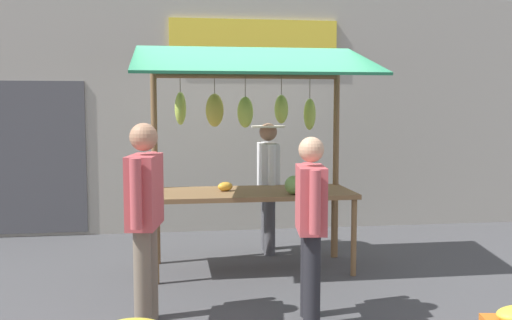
% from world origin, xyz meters
% --- Properties ---
extents(ground_plane, '(40.00, 40.00, 0.00)m').
position_xyz_m(ground_plane, '(0.00, 0.00, 0.00)').
color(ground_plane, '#424244').
extents(street_backdrop, '(9.00, 0.30, 3.40)m').
position_xyz_m(street_backdrop, '(0.06, -2.20, 1.70)').
color(street_backdrop, '#9E998E').
rests_on(street_backdrop, ground).
extents(market_stall, '(2.50, 1.46, 2.50)m').
position_xyz_m(market_stall, '(-0.01, -0.04, 1.56)').
color(market_stall, brown).
rests_on(market_stall, ground).
extents(vendor_with_sunhat, '(0.41, 0.69, 1.60)m').
position_xyz_m(vendor_with_sunhat, '(-0.30, -0.75, 0.94)').
color(vendor_with_sunhat, '#4C4C51').
rests_on(vendor_with_sunhat, ground).
extents(shopper_in_grey_tee, '(0.28, 0.67, 1.56)m').
position_xyz_m(shopper_in_grey_tee, '(-0.27, 1.63, 0.89)').
color(shopper_in_grey_tee, '#232328').
rests_on(shopper_in_grey_tee, ground).
extents(shopper_in_striped_shirt, '(0.30, 0.70, 1.68)m').
position_xyz_m(shopper_in_striped_shirt, '(1.09, 1.52, 0.98)').
color(shopper_in_striped_shirt, '#726656').
rests_on(shopper_in_striped_shirt, ground).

